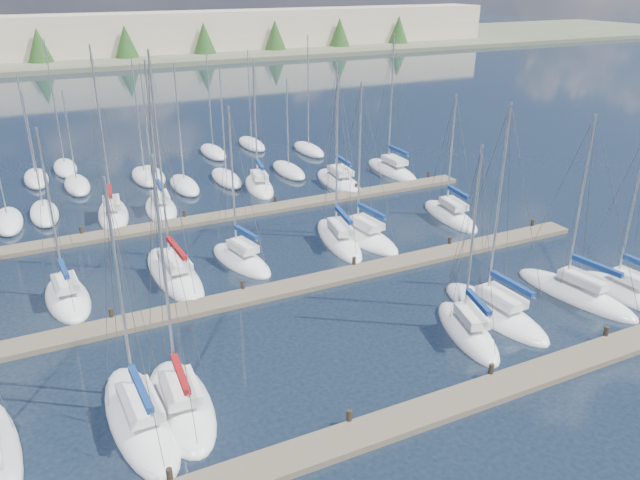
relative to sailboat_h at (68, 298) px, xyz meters
name	(u,v)px	position (x,y,z in m)	size (l,w,h in m)	color
ground	(155,137)	(14.04, 39.29, -0.18)	(400.00, 400.00, 0.00)	#182331
dock_near	(435,409)	(14.04, -18.70, -0.03)	(44.00, 1.93, 1.10)	#6B5E4C
dock_mid	(306,284)	(14.04, -4.70, -0.03)	(44.00, 1.93, 1.10)	#6B5E4C
dock_far	(235,214)	(14.04, 9.30, -0.03)	(44.00, 1.93, 1.10)	#6B5E4C
sailboat_h	(68,298)	(0.00, 0.00, 0.00)	(2.87, 6.74, 11.44)	white
sailboat_f	(575,294)	(28.53, -13.37, 0.00)	(3.62, 8.61, 12.06)	white
sailboat_p	(259,186)	(18.46, 15.29, 0.01)	(3.60, 7.37, 12.22)	white
sailboat_l	(363,236)	(21.23, 0.55, 0.00)	(3.48, 8.32, 12.34)	white
sailboat_n	(113,214)	(4.92, 13.66, 0.02)	(3.36, 8.21, 14.39)	white
sailboat_i	(174,274)	(6.74, 0.43, 0.01)	(3.08, 9.56, 15.24)	white
sailboat_d	(467,331)	(19.66, -13.97, 0.01)	(3.73, 7.10, 11.45)	white
sailboat_m	(450,216)	(29.82, 1.10, 0.00)	(3.18, 7.73, 10.74)	white
sailboat_c	(181,404)	(3.63, -13.25, 0.00)	(3.20, 7.68, 12.72)	white
sailboat_g	(623,292)	(31.37, -14.56, 0.01)	(2.78, 6.72, 11.33)	white
sailboat_k	(339,239)	(19.26, 0.75, 0.01)	(3.73, 8.72, 12.91)	white
sailboat_e	(494,312)	(22.47, -12.93, 0.00)	(3.02, 8.34, 13.13)	white
sailboat_o	(161,208)	(8.81, 13.36, 0.01)	(3.16, 7.10, 13.11)	white
sailboat_q	(339,181)	(25.86, 13.32, -0.01)	(3.47, 8.41, 11.97)	white
sailboat_r	(392,170)	(32.38, 14.13, 0.01)	(2.75, 8.72, 14.13)	white
sailboat_b	(141,418)	(1.76, -13.39, -0.01)	(3.05, 8.83, 12.06)	white
sailboat_j	(241,260)	(11.46, 0.51, 0.01)	(3.64, 7.01, 11.54)	white
distant_boats	(147,175)	(9.69, 23.05, 0.11)	(36.93, 20.75, 13.30)	#9EA0A5
shoreline	(6,26)	(0.74, 129.06, 7.26)	(400.00, 60.00, 38.00)	#666B51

